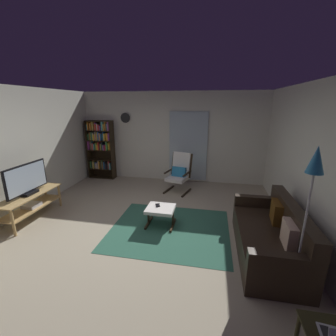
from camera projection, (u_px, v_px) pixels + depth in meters
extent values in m
plane|color=tan|center=(144.00, 227.00, 4.29)|extent=(7.02, 7.02, 0.00)
cube|color=silver|center=(172.00, 137.00, 6.67)|extent=(5.60, 0.06, 2.60)
cube|color=silver|center=(10.00, 154.00, 4.43)|extent=(0.06, 6.00, 2.60)
cube|color=silver|center=(313.00, 169.00, 3.44)|extent=(0.06, 6.00, 2.60)
cube|color=silver|center=(188.00, 147.00, 6.59)|extent=(1.10, 0.01, 2.00)
cube|color=#30634E|center=(170.00, 229.00, 4.22)|extent=(2.16, 1.87, 0.01)
cube|color=tan|center=(29.00, 195.00, 4.49)|extent=(0.46, 1.36, 0.02)
cube|color=tan|center=(32.00, 207.00, 4.57)|extent=(0.42, 1.30, 0.02)
cylinder|color=tan|center=(13.00, 223.00, 3.94)|extent=(0.05, 0.05, 0.51)
cylinder|color=tan|center=(60.00, 195.00, 5.13)|extent=(0.05, 0.05, 0.51)
cylinder|color=tan|center=(46.00, 194.00, 5.19)|extent=(0.05, 0.05, 0.51)
cube|color=silver|center=(32.00, 205.00, 4.56)|extent=(0.27, 0.28, 0.07)
cube|color=black|center=(29.00, 193.00, 4.48)|extent=(0.20, 0.32, 0.05)
cube|color=black|center=(26.00, 178.00, 4.40)|extent=(0.04, 1.00, 0.56)
cube|color=silver|center=(27.00, 178.00, 4.40)|extent=(0.01, 0.94, 0.51)
cube|color=black|center=(89.00, 150.00, 7.02)|extent=(0.02, 0.30, 1.77)
cube|color=black|center=(113.00, 150.00, 6.88)|extent=(0.02, 0.30, 1.77)
cube|color=black|center=(103.00, 149.00, 7.08)|extent=(0.80, 0.02, 1.77)
cube|color=black|center=(103.00, 177.00, 7.18)|extent=(0.77, 0.28, 0.02)
cube|color=black|center=(102.00, 169.00, 7.11)|extent=(0.77, 0.28, 0.02)
cube|color=black|center=(102.00, 159.00, 7.03)|extent=(0.77, 0.28, 0.02)
cube|color=black|center=(101.00, 150.00, 6.95)|extent=(0.77, 0.28, 0.02)
cube|color=black|center=(100.00, 140.00, 6.87)|extent=(0.77, 0.28, 0.02)
cube|color=black|center=(99.00, 131.00, 6.79)|extent=(0.77, 0.28, 0.02)
cube|color=black|center=(99.00, 121.00, 6.71)|extent=(0.77, 0.28, 0.02)
cube|color=#3A7B3E|center=(92.00, 164.00, 7.15)|extent=(0.04, 0.17, 0.21)
cube|color=beige|center=(93.00, 165.00, 7.14)|extent=(0.02, 0.11, 0.21)
cube|color=orange|center=(94.00, 164.00, 7.14)|extent=(0.02, 0.18, 0.25)
cube|color=#A7953E|center=(95.00, 164.00, 7.11)|extent=(0.04, 0.20, 0.23)
cube|color=#3155AF|center=(96.00, 165.00, 7.12)|extent=(0.03, 0.12, 0.18)
cube|color=beige|center=(97.00, 165.00, 7.12)|extent=(0.03, 0.17, 0.16)
cube|color=beige|center=(98.00, 165.00, 7.10)|extent=(0.03, 0.18, 0.18)
cube|color=#C3B0A3|center=(99.00, 164.00, 7.10)|extent=(0.03, 0.19, 0.26)
cube|color=orange|center=(100.00, 165.00, 7.07)|extent=(0.03, 0.19, 0.24)
cube|color=#2D2B32|center=(102.00, 165.00, 7.09)|extent=(0.04, 0.11, 0.22)
cube|color=#2F793B|center=(103.00, 164.00, 7.08)|extent=(0.03, 0.18, 0.27)
cube|color=brown|center=(104.00, 165.00, 7.04)|extent=(0.02, 0.23, 0.25)
cube|color=#2768A0|center=(105.00, 165.00, 7.07)|extent=(0.03, 0.22, 0.23)
cube|color=#272125|center=(106.00, 165.00, 7.04)|extent=(0.02, 0.17, 0.25)
cube|color=#242230|center=(107.00, 166.00, 7.03)|extent=(0.02, 0.19, 0.16)
cube|color=brown|center=(109.00, 165.00, 7.05)|extent=(0.02, 0.15, 0.23)
cube|color=red|center=(110.00, 165.00, 7.03)|extent=(0.04, 0.14, 0.25)
cube|color=#5A9999|center=(111.00, 166.00, 7.01)|extent=(0.04, 0.23, 0.20)
cube|color=#993790|center=(90.00, 145.00, 6.97)|extent=(0.04, 0.23, 0.26)
cube|color=olive|center=(92.00, 145.00, 6.98)|extent=(0.03, 0.16, 0.26)
cube|color=teal|center=(92.00, 145.00, 6.95)|extent=(0.02, 0.14, 0.26)
cube|color=#C73D39|center=(94.00, 146.00, 6.96)|extent=(0.04, 0.22, 0.20)
cube|color=#589A93|center=(95.00, 147.00, 6.96)|extent=(0.02, 0.22, 0.18)
cube|color=#3E8F4B|center=(96.00, 146.00, 6.96)|extent=(0.04, 0.15, 0.20)
cube|color=#A49A28|center=(98.00, 146.00, 6.95)|extent=(0.03, 0.20, 0.21)
cube|color=orange|center=(99.00, 147.00, 6.95)|extent=(0.04, 0.23, 0.16)
cube|color=red|center=(100.00, 146.00, 6.91)|extent=(0.03, 0.20, 0.24)
cube|color=#2D1C27|center=(101.00, 146.00, 6.92)|extent=(0.02, 0.17, 0.21)
cube|color=#9A9B2D|center=(102.00, 147.00, 6.92)|extent=(0.04, 0.19, 0.19)
cube|color=#262D33|center=(103.00, 146.00, 6.89)|extent=(0.03, 0.19, 0.24)
cube|color=teal|center=(104.00, 147.00, 6.88)|extent=(0.03, 0.15, 0.16)
cube|color=#9D368A|center=(105.00, 147.00, 6.88)|extent=(0.02, 0.22, 0.16)
cube|color=red|center=(106.00, 147.00, 6.90)|extent=(0.04, 0.20, 0.15)
cube|color=#37813B|center=(107.00, 146.00, 6.86)|extent=(0.04, 0.17, 0.26)
cube|color=gold|center=(109.00, 146.00, 6.88)|extent=(0.04, 0.12, 0.22)
cube|color=orange|center=(110.00, 146.00, 6.84)|extent=(0.02, 0.10, 0.26)
cube|color=#2F8B47|center=(89.00, 137.00, 6.91)|extent=(0.03, 0.13, 0.18)
cube|color=brown|center=(90.00, 136.00, 6.89)|extent=(0.02, 0.13, 0.23)
cube|color=olive|center=(91.00, 136.00, 6.89)|extent=(0.03, 0.16, 0.22)
cube|color=#327C4C|center=(93.00, 136.00, 6.89)|extent=(0.03, 0.21, 0.23)
cube|color=beige|center=(94.00, 136.00, 6.87)|extent=(0.04, 0.16, 0.22)
cube|color=gold|center=(95.00, 137.00, 6.86)|extent=(0.04, 0.22, 0.17)
cube|color=beige|center=(96.00, 136.00, 6.85)|extent=(0.02, 0.19, 0.27)
cube|color=red|center=(97.00, 137.00, 6.87)|extent=(0.03, 0.23, 0.19)
cube|color=olive|center=(98.00, 136.00, 6.82)|extent=(0.04, 0.19, 0.25)
cube|color=#3856AA|center=(99.00, 136.00, 6.83)|extent=(0.03, 0.21, 0.26)
cube|color=orange|center=(101.00, 137.00, 6.84)|extent=(0.03, 0.24, 0.22)
cube|color=#3665B8|center=(102.00, 137.00, 6.83)|extent=(0.02, 0.23, 0.20)
cube|color=#2E794C|center=(103.00, 137.00, 6.82)|extent=(0.03, 0.11, 0.18)
cube|color=#2863AA|center=(104.00, 136.00, 6.80)|extent=(0.03, 0.15, 0.26)
cube|color=gold|center=(105.00, 137.00, 6.80)|extent=(0.04, 0.20, 0.21)
cube|color=gold|center=(107.00, 137.00, 6.80)|extent=(0.04, 0.12, 0.22)
cube|color=orange|center=(108.00, 137.00, 6.79)|extent=(0.03, 0.20, 0.21)
cube|color=#953992|center=(109.00, 137.00, 6.76)|extent=(0.04, 0.14, 0.23)
cube|color=teal|center=(88.00, 127.00, 6.84)|extent=(0.03, 0.23, 0.17)
cube|color=orange|center=(89.00, 126.00, 6.80)|extent=(0.02, 0.19, 0.25)
cube|color=#2F3030|center=(91.00, 128.00, 6.81)|extent=(0.03, 0.12, 0.15)
cube|color=orange|center=(92.00, 126.00, 6.80)|extent=(0.03, 0.22, 0.22)
cube|color=#A89A3B|center=(93.00, 126.00, 6.80)|extent=(0.04, 0.18, 0.26)
cube|color=#A88B3B|center=(94.00, 126.00, 6.77)|extent=(0.04, 0.22, 0.25)
cube|color=purple|center=(96.00, 126.00, 6.78)|extent=(0.03, 0.11, 0.22)
cube|color=red|center=(97.00, 127.00, 6.76)|extent=(0.04, 0.22, 0.18)
cube|color=beige|center=(98.00, 127.00, 6.76)|extent=(0.03, 0.22, 0.20)
cube|color=red|center=(100.00, 128.00, 6.76)|extent=(0.04, 0.22, 0.17)
cube|color=#8B3F8F|center=(101.00, 128.00, 6.76)|extent=(0.02, 0.23, 0.15)
cube|color=#A09535|center=(102.00, 126.00, 6.74)|extent=(0.02, 0.12, 0.25)
cube|color=teal|center=(103.00, 126.00, 6.71)|extent=(0.04, 0.21, 0.26)
cube|color=gold|center=(105.00, 127.00, 6.71)|extent=(0.03, 0.21, 0.19)
cube|color=orange|center=(106.00, 126.00, 6.72)|extent=(0.03, 0.15, 0.26)
cube|color=#21222F|center=(107.00, 127.00, 6.71)|extent=(0.02, 0.17, 0.21)
cube|color=teal|center=(108.00, 127.00, 6.70)|extent=(0.02, 0.17, 0.20)
cube|color=#914484|center=(109.00, 126.00, 6.67)|extent=(0.04, 0.22, 0.26)
cube|color=black|center=(266.00, 242.00, 3.49)|extent=(0.82, 1.85, 0.40)
cube|color=black|center=(292.00, 220.00, 3.32)|extent=(0.18, 1.85, 0.42)
cube|color=black|center=(285.00, 262.00, 2.60)|extent=(0.82, 0.14, 0.20)
cube|color=black|center=(258.00, 201.00, 4.22)|extent=(0.82, 0.14, 0.20)
cube|color=#D4B295|center=(290.00, 235.00, 3.02)|extent=(0.16, 0.39, 0.34)
cube|color=#5D3B12|center=(277.00, 212.00, 3.65)|extent=(0.17, 0.39, 0.34)
cube|color=black|center=(186.00, 193.00, 5.90)|extent=(0.20, 0.59, 0.04)
cube|color=black|center=(191.00, 166.00, 5.94)|extent=(0.09, 0.18, 0.63)
cube|color=black|center=(187.00, 173.00, 5.78)|extent=(0.18, 0.51, 0.03)
cube|color=black|center=(169.00, 189.00, 6.13)|extent=(0.20, 0.59, 0.04)
cube|color=black|center=(173.00, 164.00, 6.17)|extent=(0.09, 0.18, 0.63)
cube|color=black|center=(169.00, 171.00, 6.00)|extent=(0.18, 0.51, 0.03)
cube|color=white|center=(177.00, 178.00, 5.90)|extent=(0.60, 0.63, 0.08)
cube|color=white|center=(181.00, 164.00, 6.03)|extent=(0.51, 0.31, 0.60)
cube|color=teal|center=(179.00, 173.00, 5.95)|extent=(0.39, 0.27, 0.34)
cube|color=white|center=(161.00, 209.00, 4.28)|extent=(0.53, 0.49, 0.06)
cube|color=black|center=(149.00, 223.00, 4.42)|extent=(0.05, 0.48, 0.04)
cube|color=black|center=(149.00, 215.00, 4.37)|extent=(0.04, 0.04, 0.31)
cube|color=black|center=(173.00, 225.00, 4.32)|extent=(0.05, 0.48, 0.04)
cube|color=black|center=(173.00, 218.00, 4.28)|extent=(0.04, 0.04, 0.31)
cube|color=black|center=(158.00, 205.00, 4.34)|extent=(0.04, 0.15, 0.02)
cube|color=black|center=(158.00, 205.00, 4.35)|extent=(0.12, 0.16, 0.01)
cylinder|color=#A5A5AD|center=(292.00, 293.00, 2.79)|extent=(0.22, 0.22, 0.02)
cylinder|color=#B2B2B7|center=(302.00, 237.00, 2.58)|extent=(0.02, 0.02, 1.53)
cone|color=teal|center=(316.00, 160.00, 2.33)|extent=(0.18, 0.18, 0.30)
cylinder|color=silver|center=(125.00, 118.00, 6.71)|extent=(0.28, 0.02, 0.28)
cylinder|color=black|center=(125.00, 118.00, 6.70)|extent=(0.29, 0.01, 0.29)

